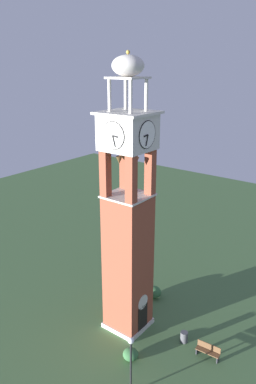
# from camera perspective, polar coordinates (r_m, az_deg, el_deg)

# --- Properties ---
(ground) EXTENTS (80.00, 80.00, 0.00)m
(ground) POSITION_cam_1_polar(r_m,az_deg,el_deg) (29.29, -0.00, -19.79)
(ground) COLOR #476B3D
(clock_tower) EXTENTS (3.22, 3.22, 19.19)m
(clock_tower) POSITION_cam_1_polar(r_m,az_deg,el_deg) (25.10, 0.00, -5.70)
(clock_tower) COLOR brown
(clock_tower) RESTS_ON ground
(park_bench) EXTENTS (0.55, 1.63, 0.95)m
(park_bench) POSITION_cam_1_polar(r_m,az_deg,el_deg) (27.07, 12.27, -22.85)
(park_bench) COLOR brown
(park_bench) RESTS_ON ground
(lamp_post) EXTENTS (0.36, 0.36, 3.98)m
(lamp_post) POSITION_cam_1_polar(r_m,az_deg,el_deg) (22.91, 0.45, -23.98)
(lamp_post) COLOR black
(lamp_post) RESTS_ON ground
(trash_bin) EXTENTS (0.52, 0.52, 0.80)m
(trash_bin) POSITION_cam_1_polar(r_m,az_deg,el_deg) (27.92, 8.65, -21.28)
(trash_bin) COLOR #4C4C51
(trash_bin) RESTS_ON ground
(shrub_near_entry) EXTENTS (1.02, 1.02, 0.79)m
(shrub_near_entry) POSITION_cam_1_polar(r_m,az_deg,el_deg) (26.44, 0.40, -23.80)
(shrub_near_entry) COLOR #336638
(shrub_near_entry) RESTS_ON ground
(shrub_left_of_tower) EXTENTS (1.24, 1.24, 0.91)m
(shrub_left_of_tower) POSITION_cam_1_polar(r_m,az_deg,el_deg) (31.88, 3.99, -15.16)
(shrub_left_of_tower) COLOR #336638
(shrub_left_of_tower) RESTS_ON ground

